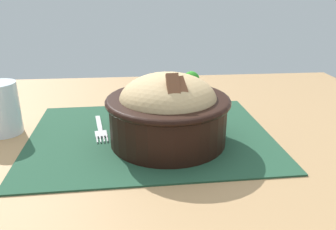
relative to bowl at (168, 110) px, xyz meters
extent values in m
cube|color=#99754C|center=(0.02, -0.05, -0.08)|extent=(1.15, 0.85, 0.04)
cylinder|color=olive|center=(-0.49, -0.41, -0.45)|extent=(0.04, 0.04, 0.69)
cube|color=#1E422D|center=(0.03, -0.03, -0.06)|extent=(0.46, 0.36, 0.00)
cylinder|color=black|center=(0.00, 0.00, -0.02)|extent=(0.21, 0.21, 0.08)
torus|color=black|center=(0.00, 0.00, 0.02)|extent=(0.22, 0.22, 0.01)
ellipsoid|color=tan|center=(0.00, 0.00, 0.02)|extent=(0.23, 0.23, 0.09)
sphere|color=#247A1E|center=(-0.05, -0.04, 0.04)|extent=(0.03, 0.03, 0.03)
sphere|color=#247A1E|center=(0.02, -0.01, 0.04)|extent=(0.03, 0.03, 0.03)
cylinder|color=orange|center=(0.02, 0.00, 0.04)|extent=(0.02, 0.03, 0.01)
cylinder|color=orange|center=(0.00, -0.01, 0.04)|extent=(0.04, 0.02, 0.01)
cube|color=brown|center=(0.00, 0.05, 0.05)|extent=(0.02, 0.04, 0.05)
cube|color=brown|center=(-0.02, 0.05, 0.05)|extent=(0.03, 0.04, 0.04)
cube|color=silver|center=(0.13, -0.09, -0.06)|extent=(0.02, 0.07, 0.00)
cube|color=silver|center=(0.13, -0.05, -0.06)|extent=(0.01, 0.01, 0.00)
cube|color=silver|center=(0.12, -0.04, -0.06)|extent=(0.03, 0.03, 0.00)
cube|color=silver|center=(0.13, -0.01, -0.06)|extent=(0.01, 0.02, 0.00)
cube|color=silver|center=(0.12, -0.01, -0.06)|extent=(0.01, 0.02, 0.00)
cube|color=silver|center=(0.12, -0.01, -0.06)|extent=(0.01, 0.02, 0.00)
cube|color=silver|center=(0.11, -0.01, -0.06)|extent=(0.01, 0.02, 0.00)
cylinder|color=silver|center=(0.31, -0.07, -0.01)|extent=(0.07, 0.07, 0.10)
cylinder|color=silver|center=(0.31, -0.07, -0.03)|extent=(0.06, 0.06, 0.05)
camera|label=1|loc=(0.05, 0.56, 0.21)|focal=36.40mm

